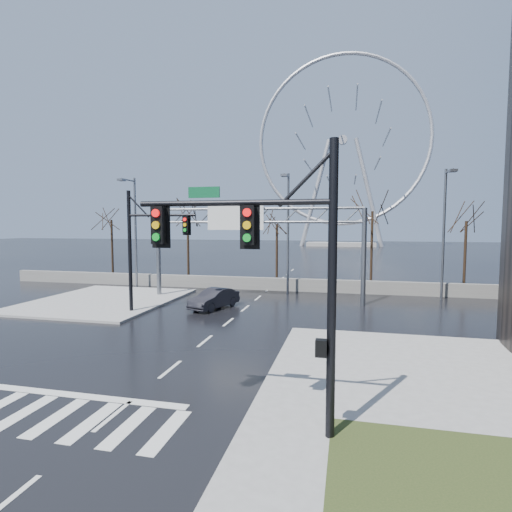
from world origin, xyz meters
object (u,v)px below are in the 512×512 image
(ferris_wheel, at_px, (342,147))
(signal_mast_near, at_px, (280,260))
(sign_gantry, at_px, (250,233))
(signal_mast_far, at_px, (145,240))
(car, at_px, (214,299))

(ferris_wheel, bearing_deg, signal_mast_near, -89.92)
(signal_mast_near, height_order, ferris_wheel, ferris_wheel)
(sign_gantry, bearing_deg, signal_mast_near, -73.81)
(signal_mast_far, distance_m, ferris_wheel, 89.30)
(car, bearing_deg, signal_mast_near, -45.95)
(signal_mast_near, bearing_deg, car, 114.94)
(signal_mast_far, height_order, car, signal_mast_far)
(ferris_wheel, height_order, car, ferris_wheel)
(signal_mast_far, height_order, sign_gantry, signal_mast_far)
(signal_mast_near, relative_size, ferris_wheel, 0.16)
(signal_mast_far, xyz_separation_m, car, (3.77, 2.56, -4.15))
(signal_mast_far, height_order, ferris_wheel, ferris_wheel)
(ferris_wheel, bearing_deg, sign_gantry, -93.84)
(signal_mast_near, distance_m, ferris_wheel, 101.29)
(sign_gantry, relative_size, car, 3.93)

